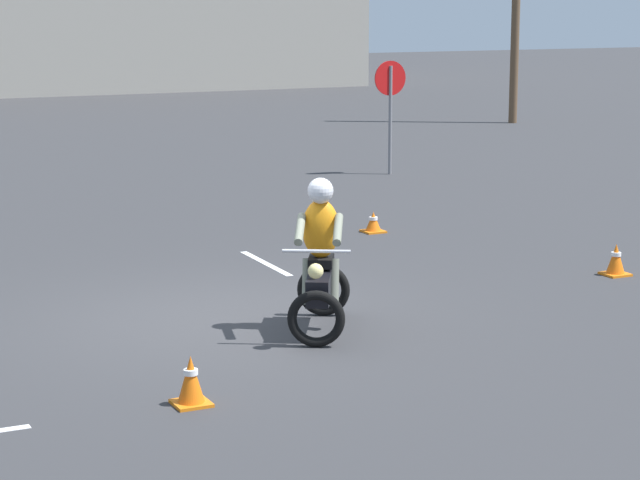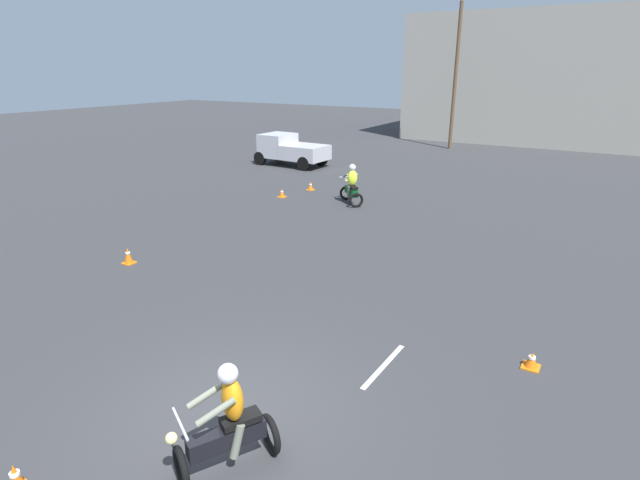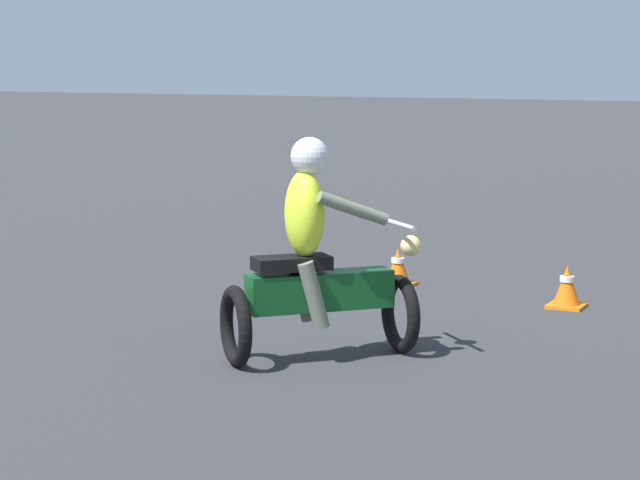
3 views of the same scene
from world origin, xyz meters
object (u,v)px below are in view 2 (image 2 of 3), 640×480
object	(u,v)px
motorcycle_rider_foreground	(228,424)
motorcycle_rider_background	(352,187)
pickup_truck	(290,149)
traffic_cone_far_right	(310,186)
traffic_cone_far_center	(16,479)
utility_pole_far	(455,78)
traffic_cone_near_left	(282,193)
traffic_cone_far_left	(128,256)
traffic_cone_mid_left	(532,360)

from	to	relation	value
motorcycle_rider_foreground	motorcycle_rider_background	world-z (taller)	same
pickup_truck	traffic_cone_far_right	world-z (taller)	pickup_truck
traffic_cone_far_center	utility_pole_far	bearing A→B (deg)	97.18
traffic_cone_near_left	traffic_cone_far_left	size ratio (longest dim) A/B	0.78
pickup_truck	traffic_cone_far_center	world-z (taller)	pickup_truck
pickup_truck	traffic_cone_near_left	distance (m)	7.51
traffic_cone_far_right	utility_pole_far	size ratio (longest dim) A/B	0.04
traffic_cone_near_left	traffic_cone_far_right	size ratio (longest dim) A/B	0.97
traffic_cone_far_right	motorcycle_rider_foreground	bearing A→B (deg)	-61.90
traffic_cone_mid_left	traffic_cone_far_left	xyz separation A→B (m)	(-10.85, -0.34, 0.08)
pickup_truck	traffic_cone_far_left	bearing A→B (deg)	-160.56
motorcycle_rider_foreground	traffic_cone_far_left	xyz separation A→B (m)	(-7.62, 4.46, -0.50)
motorcycle_rider_foreground	pickup_truck	world-z (taller)	pickup_truck
traffic_cone_near_left	traffic_cone_far_left	xyz separation A→B (m)	(0.65, -8.60, 0.05)
traffic_cone_far_right	utility_pole_far	bearing A→B (deg)	83.55
traffic_cone_near_left	utility_pole_far	size ratio (longest dim) A/B	0.04
utility_pole_far	traffic_cone_far_right	bearing A→B (deg)	-96.45
traffic_cone_mid_left	utility_pole_far	bearing A→B (deg)	110.24
motorcycle_rider_foreground	traffic_cone_mid_left	world-z (taller)	motorcycle_rider_foreground
motorcycle_rider_foreground	utility_pole_far	distance (m)	31.16
motorcycle_rider_background	traffic_cone_far_right	xyz separation A→B (m)	(-2.73, 1.18, -0.54)
traffic_cone_far_left	traffic_cone_near_left	bearing A→B (deg)	94.34
traffic_cone_near_left	traffic_cone_mid_left	size ratio (longest dim) A/B	1.16
motorcycle_rider_foreground	motorcycle_rider_background	bearing A→B (deg)	-39.96
motorcycle_rider_foreground	traffic_cone_mid_left	bearing A→B (deg)	-94.65
pickup_truck	traffic_cone_far_right	distance (m)	6.30
traffic_cone_far_left	utility_pole_far	world-z (taller)	utility_pole_far
traffic_cone_far_left	traffic_cone_mid_left	bearing A→B (deg)	1.82
traffic_cone_far_center	traffic_cone_far_right	bearing A→B (deg)	109.18
motorcycle_rider_foreground	traffic_cone_far_right	distance (m)	16.83
traffic_cone_near_left	traffic_cone_mid_left	xyz separation A→B (m)	(11.50, -8.26, -0.03)
traffic_cone_far_center	utility_pole_far	distance (m)	32.65
traffic_cone_far_center	motorcycle_rider_foreground	bearing A→B (deg)	40.10
traffic_cone_far_center	traffic_cone_far_left	distance (m)	8.32
traffic_cone_far_right	traffic_cone_far_left	bearing A→B (deg)	-88.34
pickup_truck	utility_pole_far	bearing A→B (deg)	-26.27
traffic_cone_mid_left	traffic_cone_far_center	distance (m)	8.50
motorcycle_rider_background	motorcycle_rider_foreground	bearing A→B (deg)	-114.67
utility_pole_far	motorcycle_rider_background	bearing A→B (deg)	-86.61
motorcycle_rider_background	pickup_truck	bearing A→B (deg)	94.76
motorcycle_rider_foreground	utility_pole_far	bearing A→B (deg)	-49.26
motorcycle_rider_background	traffic_cone_far_center	size ratio (longest dim) A/B	3.68
motorcycle_rider_foreground	traffic_cone_near_left	distance (m)	15.47
traffic_cone_far_left	traffic_cone_far_right	bearing A→B (deg)	91.66
motorcycle_rider_foreground	traffic_cone_mid_left	size ratio (longest dim) A/B	5.19
motorcycle_rider_foreground	traffic_cone_far_right	xyz separation A→B (m)	(-7.92, 14.84, -0.54)
traffic_cone_far_left	motorcycle_rider_foreground	bearing A→B (deg)	-30.31
traffic_cone_near_left	traffic_cone_far_center	distance (m)	16.08
traffic_cone_near_left	traffic_cone_far_right	distance (m)	1.81
motorcycle_rider_background	traffic_cone_far_left	distance (m)	9.52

